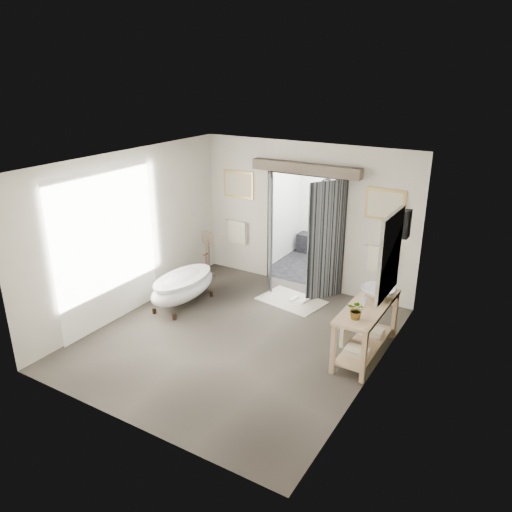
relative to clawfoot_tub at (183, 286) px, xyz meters
name	(u,v)px	position (x,y,z in m)	size (l,w,h in m)	color
ground_plane	(237,337)	(1.53, -0.51, -0.38)	(5.00, 5.00, 0.00)	#534B40
room_shell	(230,232)	(1.49, -0.62, 1.48)	(4.52, 5.02, 2.91)	beige
shower_room	(334,224)	(1.53, 3.48, 0.52)	(2.22, 2.01, 2.51)	black
back_wall_dressing	(302,214)	(1.53, 1.81, 1.18)	(3.82, 0.75, 2.52)	black
clawfoot_tub	(183,286)	(0.00, 0.00, 0.00)	(0.71, 1.60, 0.78)	#3A291E
vanity	(365,325)	(3.48, 0.07, 0.12)	(0.57, 1.60, 0.85)	tan
pedestal_mirror	(208,257)	(-0.38, 1.31, 0.06)	(0.31, 0.20, 1.04)	brown
rug	(291,300)	(1.67, 1.18, -0.37)	(1.20, 0.80, 0.01)	beige
slippers	(299,300)	(1.81, 1.22, -0.34)	(0.34, 0.25, 0.05)	white
basin	(378,293)	(3.56, 0.37, 0.56)	(0.53, 0.53, 0.18)	white
plant	(357,310)	(3.51, -0.43, 0.61)	(0.26, 0.23, 0.29)	gray
soap_bottle_a	(363,300)	(3.44, 0.04, 0.56)	(0.08, 0.08, 0.18)	gray
soap_bottle_b	(377,283)	(3.41, 0.78, 0.55)	(0.12, 0.12, 0.16)	gray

